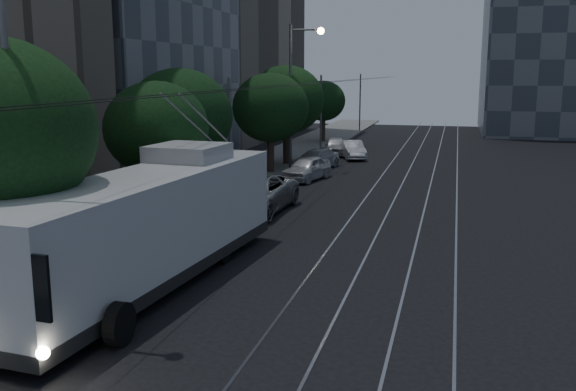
% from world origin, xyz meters
% --- Properties ---
extents(ground, '(120.00, 120.00, 0.00)m').
position_xyz_m(ground, '(0.00, 0.00, 0.00)').
color(ground, black).
rests_on(ground, ground).
extents(sidewalk, '(5.00, 90.00, 0.15)m').
position_xyz_m(sidewalk, '(-7.50, 20.00, 0.07)').
color(sidewalk, '#65635F').
rests_on(sidewalk, ground).
extents(tram_rails, '(4.52, 90.00, 0.02)m').
position_xyz_m(tram_rails, '(2.50, 20.00, 0.01)').
color(tram_rails, '#95949C').
rests_on(tram_rails, ground).
extents(overhead_wires, '(2.23, 90.00, 6.00)m').
position_xyz_m(overhead_wires, '(-4.97, 20.00, 3.47)').
color(overhead_wires, black).
rests_on(overhead_wires, ground).
extents(trolleybus, '(3.71, 13.06, 5.63)m').
position_xyz_m(trolleybus, '(-4.10, -0.40, 1.79)').
color(trolleybus, silver).
rests_on(trolleybus, ground).
extents(pickup_silver, '(3.04, 6.12, 1.67)m').
position_xyz_m(pickup_silver, '(-4.16, 9.85, 0.83)').
color(pickup_silver, gray).
rests_on(pickup_silver, ground).
extents(car_white_a, '(2.55, 4.37, 1.40)m').
position_xyz_m(car_white_a, '(-3.83, 19.00, 0.70)').
color(car_white_a, '#B6B6BA').
rests_on(car_white_a, ground).
extents(car_white_b, '(3.04, 4.57, 1.23)m').
position_xyz_m(car_white_b, '(-4.30, 23.67, 0.61)').
color(car_white_b, '#B8B8BD').
rests_on(car_white_b, ground).
extents(car_white_c, '(2.63, 4.20, 1.31)m').
position_xyz_m(car_white_c, '(-2.70, 29.00, 0.65)').
color(car_white_c, '#B9B9BD').
rests_on(car_white_c, ground).
extents(car_white_d, '(2.26, 4.23, 1.37)m').
position_xyz_m(car_white_d, '(-4.30, 30.69, 0.68)').
color(car_white_d, silver).
rests_on(car_white_d, ground).
extents(tree_1, '(3.99, 3.99, 5.93)m').
position_xyz_m(tree_1, '(-6.50, 5.17, 4.11)').
color(tree_1, '#31231B').
rests_on(tree_1, ground).
extents(tree_2, '(4.56, 4.56, 6.43)m').
position_xyz_m(tree_2, '(-7.00, 8.45, 4.36)').
color(tree_2, '#31231B').
rests_on(tree_2, ground).
extents(tree_3, '(4.67, 4.67, 6.20)m').
position_xyz_m(tree_3, '(-6.50, 20.68, 4.08)').
color(tree_3, '#31231B').
rests_on(tree_3, ground).
extents(tree_4, '(5.06, 5.06, 6.69)m').
position_xyz_m(tree_4, '(-6.50, 24.44, 4.40)').
color(tree_4, '#31231B').
rests_on(tree_4, ground).
extents(tree_5, '(3.92, 3.92, 5.48)m').
position_xyz_m(tree_5, '(-6.93, 38.81, 3.69)').
color(tree_5, '#31231B').
rests_on(tree_5, ground).
extents(streetlamp_near, '(2.60, 0.44, 10.86)m').
position_xyz_m(streetlamp_near, '(-5.38, -3.96, 6.49)').
color(streetlamp_near, slate).
rests_on(streetlamp_near, ground).
extents(streetlamp_far, '(2.25, 0.44, 9.18)m').
position_xyz_m(streetlamp_far, '(-5.40, 22.87, 5.58)').
color(streetlamp_far, slate).
rests_on(streetlamp_far, ground).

